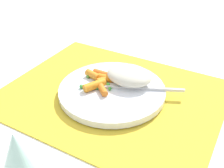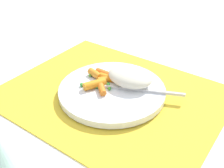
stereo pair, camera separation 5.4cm
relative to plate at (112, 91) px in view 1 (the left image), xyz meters
name	(u,v)px [view 1 (the left image)]	position (x,y,z in m)	size (l,w,h in m)	color
ground_plane	(112,95)	(0.00, 0.00, -0.01)	(2.40, 2.40, 0.00)	white
placemat	(112,94)	(0.00, 0.00, -0.01)	(0.47, 0.37, 0.01)	gold
plate	(112,91)	(0.00, 0.00, 0.00)	(0.23, 0.23, 0.01)	white
rice_mound	(129,75)	(-0.02, -0.04, 0.03)	(0.10, 0.08, 0.04)	beige
carrot_portion	(101,80)	(0.03, 0.00, 0.01)	(0.09, 0.09, 0.02)	orange
pea_scatter	(96,85)	(0.03, 0.01, 0.01)	(0.07, 0.05, 0.01)	green
fork	(132,88)	(-0.04, -0.02, 0.01)	(0.17, 0.09, 0.01)	silver
wine_glass	(21,165)	(-0.05, 0.30, 0.09)	(0.07, 0.07, 0.15)	#B2E0CC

